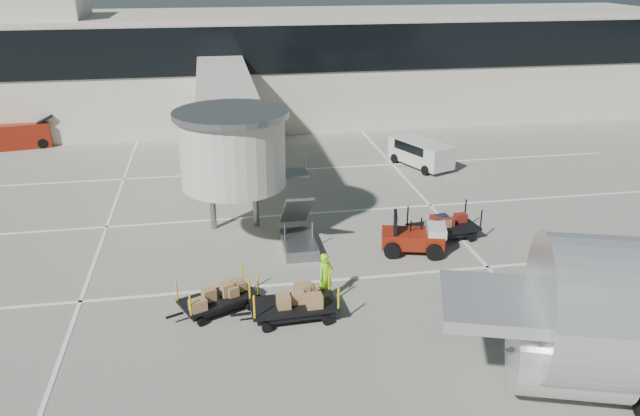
# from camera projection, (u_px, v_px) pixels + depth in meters

# --- Properties ---
(ground) EXTENTS (140.00, 140.00, 0.00)m
(ground) POSITION_uv_depth(u_px,v_px,m) (356.00, 305.00, 22.81)
(ground) COLOR #B2AE9F
(ground) RESTS_ON ground
(lane_markings) EXTENTS (40.00, 30.00, 0.02)m
(lane_markings) POSITION_uv_depth(u_px,v_px,m) (301.00, 211.00, 31.23)
(lane_markings) COLOR white
(lane_markings) RESTS_ON ground
(terminal) EXTENTS (64.00, 12.11, 15.20)m
(terminal) POSITION_uv_depth(u_px,v_px,m) (266.00, 65.00, 48.60)
(terminal) COLOR beige
(terminal) RESTS_ON ground
(jet_bridge) EXTENTS (5.70, 20.40, 6.03)m
(jet_bridge) POSITION_uv_depth(u_px,v_px,m) (228.00, 117.00, 31.80)
(jet_bridge) COLOR beige
(jet_bridge) RESTS_ON ground
(baggage_tug) EXTENTS (2.92, 2.28, 1.76)m
(baggage_tug) POSITION_uv_depth(u_px,v_px,m) (414.00, 238.00, 26.73)
(baggage_tug) COLOR maroon
(baggage_tug) RESTS_ON ground
(suitcase_cart) EXTENTS (3.84, 1.91, 1.48)m
(suitcase_cart) POSITION_uv_depth(u_px,v_px,m) (444.00, 228.00, 28.03)
(suitcase_cart) COLOR black
(suitcase_cart) RESTS_ON ground
(box_cart_near) EXTENTS (3.74, 1.64, 1.45)m
(box_cart_near) POSITION_uv_depth(u_px,v_px,m) (292.00, 305.00, 21.76)
(box_cart_near) COLOR black
(box_cart_near) RESTS_ON ground
(box_cart_far) EXTENTS (3.32, 2.32, 1.30)m
(box_cart_far) POSITION_uv_depth(u_px,v_px,m) (218.00, 299.00, 22.24)
(box_cart_far) COLOR black
(box_cart_far) RESTS_ON ground
(ground_worker) EXTENTS (0.81, 0.74, 1.87)m
(ground_worker) POSITION_uv_depth(u_px,v_px,m) (326.00, 277.00, 22.83)
(ground_worker) COLOR #8AF219
(ground_worker) RESTS_ON ground
(minivan) EXTENTS (3.21, 4.52, 1.59)m
(minivan) POSITION_uv_depth(u_px,v_px,m) (420.00, 151.00, 37.74)
(minivan) COLOR silver
(minivan) RESTS_ON ground
(belt_loader) EXTENTS (4.71, 2.47, 2.17)m
(belt_loader) POSITION_uv_depth(u_px,v_px,m) (18.00, 135.00, 41.62)
(belt_loader) COLOR maroon
(belt_loader) RESTS_ON ground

